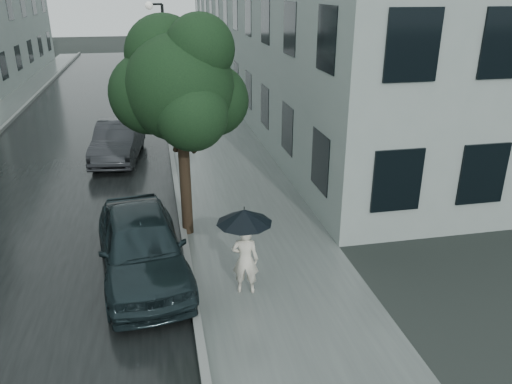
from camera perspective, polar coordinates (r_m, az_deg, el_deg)
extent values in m
plane|color=black|center=(10.31, 1.76, -11.29)|extent=(120.00, 120.00, 0.00)
cube|color=slate|center=(21.25, -5.00, 6.67)|extent=(3.50, 60.00, 0.01)
cube|color=slate|center=(21.12, -9.96, 6.51)|extent=(0.15, 60.00, 0.15)
cube|color=black|center=(21.35, -19.40, 5.54)|extent=(6.85, 60.00, 0.00)
cube|color=#8E9B97|center=(28.87, 3.81, 19.88)|extent=(7.00, 36.00, 9.00)
cube|color=black|center=(28.17, -3.47, 19.82)|extent=(0.08, 32.40, 7.20)
cube|color=black|center=(39.27, -25.00, 17.88)|extent=(0.08, 16.20, 6.40)
imported|color=silver|center=(9.93, -1.24, -7.74)|extent=(0.60, 0.47, 1.45)
cylinder|color=black|center=(9.66, -1.33, -4.98)|extent=(0.02, 0.02, 0.54)
cone|color=black|center=(9.48, -1.35, -2.79)|extent=(1.36, 1.36, 0.28)
cylinder|color=black|center=(9.42, -1.36, -1.91)|extent=(0.02, 0.02, 0.08)
cylinder|color=black|center=(9.80, -1.31, -6.52)|extent=(0.03, 0.03, 0.06)
cylinder|color=#332619|center=(12.17, -8.07, 1.09)|extent=(0.27, 0.27, 2.69)
sphere|color=#193819|center=(11.55, -8.69, 11.75)|extent=(2.46, 2.46, 2.46)
sphere|color=#193819|center=(11.96, -4.96, 10.41)|extent=(1.70, 1.70, 1.70)
sphere|color=#193819|center=(11.95, -11.99, 10.97)|extent=(1.90, 1.90, 1.90)
sphere|color=#193819|center=(11.01, -7.37, 8.75)|extent=(1.60, 1.60, 1.60)
sphere|color=#193819|center=(12.00, -10.45, 15.25)|extent=(1.80, 1.80, 1.80)
sphere|color=#193819|center=(11.28, -6.43, 15.98)|extent=(1.53, 1.53, 1.53)
cylinder|color=black|center=(22.17, -10.23, 13.78)|extent=(0.12, 0.12, 5.09)
cylinder|color=black|center=(22.65, -9.81, 7.66)|extent=(0.28, 0.28, 0.20)
cylinder|color=black|center=(21.86, -11.36, 20.31)|extent=(0.50, 0.25, 0.08)
sphere|color=silver|center=(21.76, -12.13, 20.11)|extent=(0.32, 0.32, 0.32)
imported|color=black|center=(10.71, -12.93, -6.00)|extent=(2.20, 4.43, 1.45)
imported|color=#27282C|center=(18.49, -15.49, 5.68)|extent=(1.86, 4.16, 1.32)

